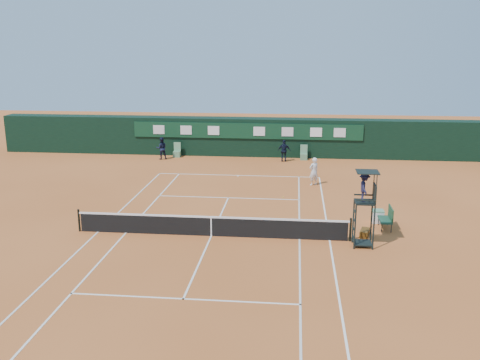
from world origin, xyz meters
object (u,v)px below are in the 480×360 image
object	(u,v)px
player_bench	(388,217)
player	(314,171)
umpire_chair	(365,193)
cooler	(378,216)
tennis_net	(211,226)

from	to	relation	value
player_bench	player	world-z (taller)	player
umpire_chair	cooler	world-z (taller)	umpire_chair
player_bench	player	xyz separation A→B (m)	(-3.32, 7.96, 0.30)
cooler	player	world-z (taller)	player
tennis_net	umpire_chair	xyz separation A→B (m)	(6.88, -0.55, 1.95)
tennis_net	cooler	distance (m)	8.52
player_bench	player	bearing A→B (deg)	112.67
tennis_net	player_bench	world-z (taller)	same
tennis_net	umpire_chair	bearing A→B (deg)	-4.59
player_bench	cooler	xyz separation A→B (m)	(-0.32, 0.93, -0.27)
player_bench	player	distance (m)	8.63
umpire_chair	cooler	xyz separation A→B (m)	(1.16, 3.38, -2.13)
cooler	umpire_chair	bearing A→B (deg)	-109.00
tennis_net	player_bench	bearing A→B (deg)	12.75
player_bench	cooler	size ratio (longest dim) A/B	1.86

